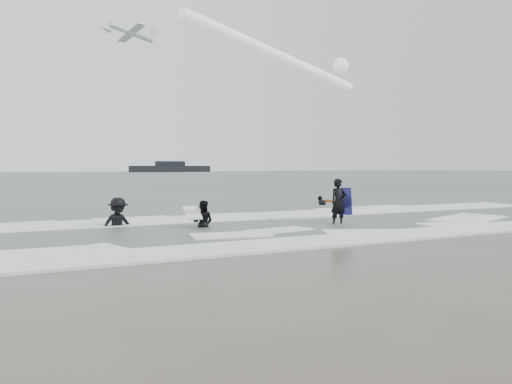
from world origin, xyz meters
name	(u,v)px	position (x,y,z in m)	size (l,w,h in m)	color
ground	(329,238)	(0.00, 0.00, 0.00)	(320.00, 320.00, 0.00)	brown
sea	(74,177)	(0.00, 80.00, 0.06)	(320.00, 320.00, 0.00)	#47544C
surfer_centre	(338,226)	(1.92, 2.31, 0.00)	(0.61, 0.40, 1.67)	black
surfer_wading	(203,228)	(-2.58, 3.70, 0.00)	(0.72, 0.56, 1.49)	black
surfer_breaker	(118,228)	(-5.15, 4.99, 0.00)	(1.22, 0.70, 1.88)	black
surfer_right_near	(320,203)	(7.09, 11.63, 0.00)	(0.91, 0.38, 1.55)	black
surfer_right_far	(322,206)	(6.12, 9.91, 0.00)	(0.72, 0.47, 1.48)	black
surf_foam	(271,223)	(0.00, 3.70, 0.04)	(30.03, 9.06, 0.09)	white
bodyboards	(296,204)	(2.27, 5.92, 0.50)	(11.40, 9.98, 1.25)	#0F0F46
vessel_horizon	(170,168)	(34.53, 143.56, 1.29)	(25.44, 4.54, 3.45)	black
airshow_jet	(265,54)	(25.11, 55.72, 18.81)	(42.72, 17.57, 7.42)	silver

